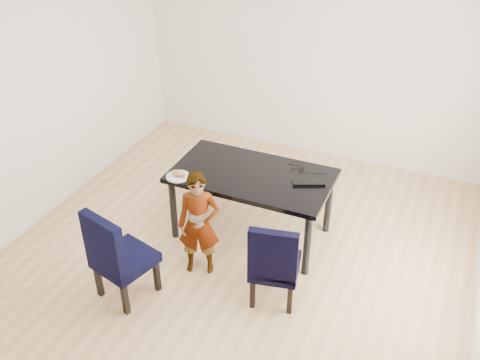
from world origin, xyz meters
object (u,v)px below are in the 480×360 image
at_px(chair_right, 275,259).
at_px(plate, 178,176).
at_px(dining_table, 252,204).
at_px(laptop, 308,179).
at_px(child, 199,224).
at_px(chair_left, 124,252).

xyz_separation_m(chair_right, plate, (-1.20, 0.43, 0.32)).
relative_size(dining_table, laptop, 5.05).
xyz_separation_m(chair_right, child, (-0.79, 0.07, 0.10)).
distance_m(plate, laptop, 1.29).
xyz_separation_m(chair_left, child, (0.46, 0.56, 0.07)).
relative_size(plate, laptop, 0.75).
relative_size(chair_left, plate, 4.03).
bearing_deg(laptop, child, 21.53).
distance_m(chair_left, child, 0.73).
xyz_separation_m(chair_left, laptop, (1.25, 1.38, 0.29)).
height_order(chair_left, child, child).
bearing_deg(child, dining_table, 50.74).
bearing_deg(child, chair_left, -150.03).
relative_size(dining_table, chair_left, 1.68).
distance_m(dining_table, plate, 0.83).
bearing_deg(dining_table, chair_left, -118.69).
bearing_deg(plate, laptop, 20.66).
xyz_separation_m(child, laptop, (0.79, 0.82, 0.22)).
bearing_deg(laptop, chair_right, 65.45).
bearing_deg(laptop, plate, -3.64).
height_order(dining_table, chair_left, chair_left).
bearing_deg(dining_table, child, -108.51).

